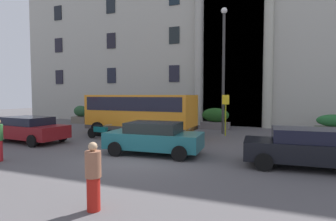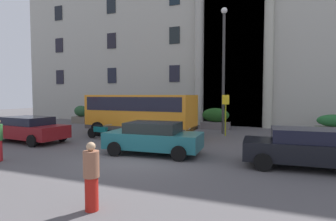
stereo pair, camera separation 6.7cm
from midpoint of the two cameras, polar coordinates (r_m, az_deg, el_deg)
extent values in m
cube|color=#545153|center=(11.45, -6.22, -10.18)|extent=(80.00, 64.00, 0.12)
cube|color=#AFADA0|center=(28.85, 11.05, 18.56)|extent=(41.04, 9.00, 20.44)
cube|color=black|center=(23.35, 13.27, 10.66)|extent=(4.85, 0.12, 11.25)
cylinder|color=#AAA89D|center=(23.62, 6.35, 10.64)|extent=(0.72, 0.72, 11.25)
cylinder|color=#B2B19E|center=(22.79, 20.22, 10.72)|extent=(0.72, 0.72, 11.25)
cube|color=black|center=(31.49, -21.94, 6.53)|extent=(0.97, 0.08, 1.48)
cube|color=black|center=(27.39, -11.86, 7.21)|extent=(0.97, 0.08, 1.48)
cube|color=black|center=(24.40, 1.22, 7.77)|extent=(0.97, 0.08, 1.48)
cube|color=black|center=(31.87, -22.08, 12.59)|extent=(0.97, 0.08, 1.48)
cube|color=black|center=(27.83, -11.95, 14.15)|extent=(0.97, 0.08, 1.48)
cube|color=black|center=(24.89, 1.23, 15.53)|extent=(0.97, 0.08, 1.48)
cube|color=black|center=(32.59, -22.21, 18.45)|extent=(0.97, 0.08, 1.48)
cube|color=black|center=(28.66, -12.04, 20.79)|extent=(0.97, 0.08, 1.48)
cube|color=orange|center=(17.33, -5.88, -0.28)|extent=(6.90, 2.49, 2.15)
cube|color=black|center=(17.31, -5.90, 1.49)|extent=(6.49, 2.52, 0.83)
cube|color=black|center=(16.00, 4.79, 0.70)|extent=(0.08, 2.03, 1.04)
cube|color=#494441|center=(17.42, -5.87, -3.41)|extent=(6.90, 2.53, 0.24)
cylinder|color=black|center=(17.56, 2.96, -3.74)|extent=(0.90, 0.29, 0.90)
cylinder|color=black|center=(15.33, -0.05, -4.77)|extent=(0.90, 0.29, 0.90)
cylinder|color=black|center=(19.68, -10.38, -3.03)|extent=(0.90, 0.29, 0.90)
cylinder|color=black|center=(17.72, -14.61, -3.78)|extent=(0.90, 0.29, 0.90)
cylinder|color=#969E14|center=(17.58, 11.89, -1.10)|extent=(0.08, 0.08, 2.55)
cube|color=yellow|center=(17.50, 11.91, 2.24)|extent=(0.44, 0.03, 0.60)
cube|color=#696D59|center=(21.03, 31.27, -3.59)|extent=(2.09, 0.80, 0.51)
ellipsoid|color=#24652F|center=(20.97, 31.33, -1.81)|extent=(2.00, 0.72, 0.80)
cube|color=#6E6557|center=(26.25, -17.92, -1.87)|extent=(1.45, 0.99, 0.61)
ellipsoid|color=#254D2C|center=(26.19, -17.96, -0.12)|extent=(1.39, 0.89, 0.99)
cube|color=slate|center=(22.04, -0.21, -2.69)|extent=(1.92, 0.95, 0.60)
ellipsoid|color=#346434|center=(21.97, -0.22, -0.50)|extent=(1.84, 0.85, 1.09)
cube|color=#665E5F|center=(20.97, 9.82, -3.12)|extent=(2.14, 0.90, 0.54)
ellipsoid|color=#1F4E1B|center=(20.90, 9.84, -0.94)|extent=(2.05, 0.81, 1.06)
cube|color=#1E666E|center=(12.00, -3.15, -6.25)|extent=(4.28, 2.07, 0.69)
cube|color=black|center=(11.92, -3.16, -3.56)|extent=(2.35, 1.73, 0.45)
cylinder|color=black|center=(12.49, 4.51, -7.30)|extent=(0.63, 0.24, 0.62)
cylinder|color=black|center=(10.77, 2.24, -9.01)|extent=(0.63, 0.24, 0.62)
cylinder|color=black|center=(13.42, -7.43, -6.57)|extent=(0.63, 0.24, 0.62)
cylinder|color=black|center=(11.84, -11.22, -7.94)|extent=(0.63, 0.24, 0.62)
cube|color=maroon|center=(16.93, -27.44, -3.81)|extent=(4.71, 2.23, 0.69)
cube|color=black|center=(16.87, -27.49, -1.92)|extent=(2.59, 1.84, 0.43)
cylinder|color=black|center=(16.37, -21.49, -4.98)|extent=(0.63, 0.25, 0.62)
cylinder|color=black|center=(15.18, -26.77, -5.75)|extent=(0.63, 0.25, 0.62)
cylinder|color=black|center=(18.77, -27.93, -4.10)|extent=(0.63, 0.25, 0.62)
cube|color=black|center=(10.90, 26.99, -7.63)|extent=(4.36, 1.98, 0.68)
cube|color=black|center=(10.80, 27.07, -4.64)|extent=(2.39, 1.66, 0.47)
cylinder|color=black|center=(11.68, 19.17, -8.22)|extent=(0.63, 0.24, 0.62)
cylinder|color=black|center=(9.98, 19.30, -10.19)|extent=(0.63, 0.24, 0.62)
cylinder|color=black|center=(13.03, 25.97, -7.23)|extent=(0.61, 0.14, 0.60)
cylinder|color=black|center=(13.09, 20.03, -7.05)|extent=(0.61, 0.16, 0.60)
cube|color=silver|center=(13.00, 23.02, -5.93)|extent=(0.88, 0.30, 0.32)
cube|color=black|center=(12.98, 22.25, -5.12)|extent=(0.53, 0.23, 0.12)
cylinder|color=#A5A5A8|center=(12.94, 25.56, -4.69)|extent=(0.07, 0.55, 0.03)
cylinder|color=black|center=(13.85, 4.89, -6.29)|extent=(0.61, 0.19, 0.60)
cylinder|color=black|center=(14.09, -0.48, -6.11)|extent=(0.61, 0.21, 0.60)
cube|color=gold|center=(13.91, 2.18, -5.07)|extent=(0.87, 0.37, 0.32)
cube|color=black|center=(13.92, 1.45, -4.31)|extent=(0.55, 0.28, 0.12)
cylinder|color=#A5A5A8|center=(13.78, 4.46, -3.90)|extent=(0.12, 0.55, 0.03)
cylinder|color=black|center=(15.98, -12.20, -5.06)|extent=(0.61, 0.19, 0.60)
cylinder|color=black|center=(16.99, -15.83, -4.61)|extent=(0.61, 0.21, 0.60)
cube|color=#11696A|center=(16.44, -14.08, -3.86)|extent=(0.96, 0.38, 0.32)
cube|color=black|center=(16.55, -14.54, -3.20)|extent=(0.54, 0.28, 0.12)
cylinder|color=#A5A5A8|center=(15.99, -12.53, -2.96)|extent=(0.11, 0.55, 0.03)
cylinder|color=#B31D15|center=(6.60, -15.68, -16.53)|extent=(0.30, 0.30, 0.77)
cylinder|color=#905C43|center=(6.41, -15.77, -10.80)|extent=(0.36, 0.36, 0.59)
sphere|color=tan|center=(6.32, -15.83, -7.30)|extent=(0.20, 0.20, 0.20)
cylinder|color=#363533|center=(18.50, 11.47, 7.47)|extent=(0.18, 0.18, 7.94)
sphere|color=white|center=(19.25, 11.62, 19.88)|extent=(0.40, 0.40, 0.40)
camera|label=1|loc=(0.03, -90.11, -0.01)|focal=28.99mm
camera|label=2|loc=(0.03, 89.89, 0.01)|focal=28.99mm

